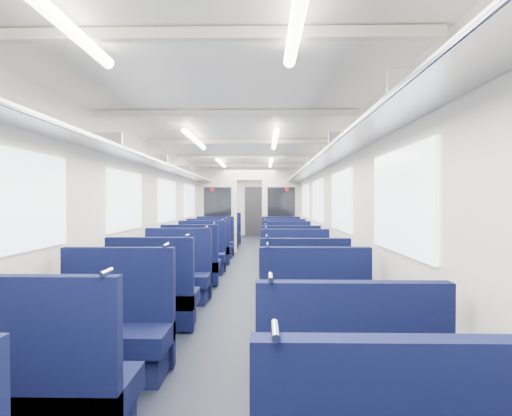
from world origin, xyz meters
TOP-DOWN VIEW (x-y plane):
  - floor at (0.00, 0.00)m, footprint 2.80×18.00m
  - ceiling at (0.00, 0.00)m, footprint 2.80×18.00m
  - wall_left at (-1.40, 0.00)m, footprint 0.02×18.00m
  - dado_left at (-1.39, 0.00)m, footprint 0.03×17.90m
  - wall_right at (1.40, 0.00)m, footprint 0.02×18.00m
  - dado_right at (1.39, 0.00)m, footprint 0.03×17.90m
  - wall_far at (0.00, 9.00)m, footprint 2.80×0.02m
  - luggage_rack_left at (-1.21, 0.00)m, footprint 0.36×17.40m
  - luggage_rack_right at (1.21, 0.00)m, footprint 0.36×17.40m
  - windows at (0.00, -0.46)m, footprint 2.78×15.60m
  - ceiling_fittings at (0.00, -0.26)m, footprint 2.70×16.06m
  - end_door at (0.00, 8.94)m, footprint 0.75×0.06m
  - bulkhead at (-0.00, 3.23)m, footprint 2.80×0.10m
  - seat_4 at (-0.83, -5.94)m, footprint 0.95×0.52m
  - seat_5 at (0.83, -6.08)m, footprint 0.95×0.52m
  - seat_6 at (-0.83, -4.88)m, footprint 0.95×0.52m
  - seat_7 at (0.83, -4.83)m, footprint 0.95×0.52m
  - seat_8 at (-0.83, -3.66)m, footprint 0.95×0.52m
  - seat_9 at (0.83, -3.73)m, footprint 0.95×0.52m
  - seat_10 at (-0.83, -2.41)m, footprint 0.95×0.52m
  - seat_11 at (0.83, -2.57)m, footprint 0.95×0.52m
  - seat_12 at (-0.83, -1.26)m, footprint 0.95×0.52m
  - seat_13 at (0.83, -1.47)m, footprint 0.95×0.52m
  - seat_14 at (-0.83, -0.13)m, footprint 0.95×0.52m
  - seat_15 at (0.83, -0.29)m, footprint 0.95×0.52m
  - seat_16 at (-0.83, 1.03)m, footprint 0.95×0.52m
  - seat_17 at (0.83, 0.92)m, footprint 0.95×0.52m
  - seat_18 at (-0.83, 2.13)m, footprint 0.95×0.52m
  - seat_19 at (0.83, 2.04)m, footprint 0.95×0.52m
  - seat_20 at (-0.83, 4.17)m, footprint 0.95×0.52m
  - seat_21 at (0.83, 4.05)m, footprint 0.95×0.52m
  - seat_22 at (-0.83, 5.29)m, footprint 0.95×0.52m
  - seat_23 at (0.83, 5.29)m, footprint 0.95×0.52m

SIDE VIEW (x-z plane):
  - floor at x=0.00m, z-range -0.01..0.01m
  - seat_4 at x=-0.83m, z-range -0.21..0.86m
  - seat_5 at x=0.83m, z-range -0.21..0.86m
  - seat_6 at x=-0.83m, z-range -0.21..0.86m
  - seat_7 at x=0.83m, z-range -0.21..0.86m
  - seat_8 at x=-0.83m, z-range -0.21..0.86m
  - seat_9 at x=0.83m, z-range -0.21..0.86m
  - seat_10 at x=-0.83m, z-range -0.21..0.86m
  - seat_11 at x=0.83m, z-range -0.21..0.86m
  - seat_12 at x=-0.83m, z-range -0.21..0.86m
  - seat_13 at x=0.83m, z-range -0.21..0.86m
  - seat_14 at x=-0.83m, z-range -0.21..0.86m
  - seat_15 at x=0.83m, z-range -0.21..0.86m
  - seat_16 at x=-0.83m, z-range -0.21..0.86m
  - seat_17 at x=0.83m, z-range -0.21..0.86m
  - seat_18 at x=-0.83m, z-range -0.21..0.86m
  - seat_19 at x=0.83m, z-range -0.21..0.86m
  - seat_20 at x=-0.83m, z-range -0.21..0.86m
  - seat_21 at x=0.83m, z-range -0.21..0.86m
  - seat_22 at x=-0.83m, z-range -0.21..0.86m
  - seat_23 at x=0.83m, z-range -0.21..0.86m
  - dado_left at x=-1.39m, z-range 0.00..0.70m
  - dado_right at x=1.39m, z-range 0.00..0.70m
  - end_door at x=0.00m, z-range 0.00..2.00m
  - wall_left at x=-1.40m, z-range 0.00..2.35m
  - wall_right at x=1.40m, z-range 0.00..2.35m
  - wall_far at x=0.00m, z-range 0.00..2.35m
  - bulkhead at x=0.00m, z-range 0.06..2.41m
  - windows at x=0.00m, z-range 1.04..1.79m
  - luggage_rack_left at x=-1.21m, z-range 1.88..2.06m
  - luggage_rack_right at x=1.21m, z-range 1.88..2.06m
  - ceiling_fittings at x=0.00m, z-range 2.23..2.35m
  - ceiling at x=0.00m, z-range 2.35..2.35m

